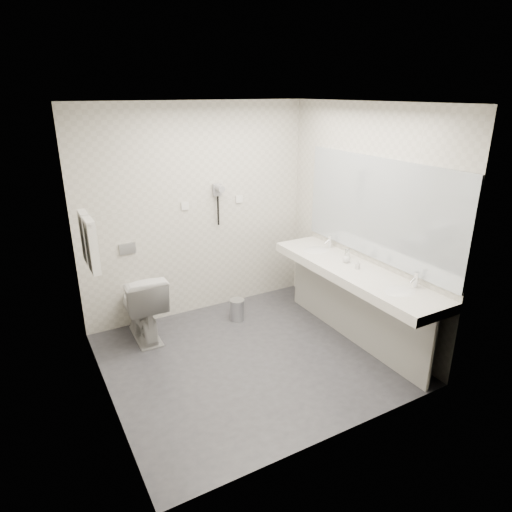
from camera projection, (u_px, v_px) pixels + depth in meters
floor at (250, 358)px, 4.62m from camera, size 2.80×2.80×0.00m
ceiling at (249, 103)px, 3.74m from camera, size 2.80×2.80×0.00m
wall_back at (197, 212)px, 5.24m from camera, size 2.80×0.00×2.80m
wall_front at (338, 296)px, 3.12m from camera, size 2.80×0.00×2.80m
wall_left at (95, 271)px, 3.54m from camera, size 0.00×2.60×2.60m
wall_right at (364, 223)px, 4.82m from camera, size 0.00×2.60×2.60m
vanity_counter at (353, 273)px, 4.69m from camera, size 0.55×2.20×0.10m
vanity_panel at (352, 308)px, 4.85m from camera, size 0.03×2.15×0.75m
vanity_post_near at (431, 354)px, 4.01m from camera, size 0.06×0.06×0.75m
vanity_post_far at (300, 275)px, 5.71m from camera, size 0.06×0.06×0.75m
mirror at (378, 209)px, 4.58m from camera, size 0.02×2.20×1.05m
basin_near at (400, 293)px, 4.14m from camera, size 0.40×0.31×0.05m
basin_far at (316, 251)px, 5.21m from camera, size 0.40×0.31×0.05m
faucet_near at (416, 280)px, 4.20m from camera, size 0.04×0.04×0.15m
faucet_far at (330, 241)px, 5.27m from camera, size 0.04×0.04×0.15m
soap_bottle_a at (358, 265)px, 4.64m from camera, size 0.05×0.05×0.09m
soap_bottle_b at (346, 258)px, 4.81m from camera, size 0.11×0.11×0.10m
glass_left at (347, 254)px, 4.93m from camera, size 0.06×0.06×0.10m
toilet at (142, 305)px, 4.89m from camera, size 0.46×0.78×0.78m
flush_plate at (127, 249)px, 4.95m from camera, size 0.18×0.02×0.12m
pedal_bin at (237, 310)px, 5.35m from camera, size 0.23×0.23×0.25m
bin_lid at (237, 300)px, 5.31m from camera, size 0.18×0.18×0.02m
towel_rail at (84, 218)px, 3.91m from camera, size 0.02×0.62×0.02m
towel_near at (92, 246)px, 3.88m from camera, size 0.07×0.24×0.48m
towel_far at (86, 237)px, 4.10m from camera, size 0.07×0.24×0.48m
dryer_cradle at (217, 190)px, 5.25m from camera, size 0.10×0.04×0.14m
dryer_barrel at (219, 188)px, 5.18m from camera, size 0.08×0.14×0.08m
dryer_cord at (218, 211)px, 5.32m from camera, size 0.02×0.02×0.35m
switch_plate_a at (185, 206)px, 5.13m from camera, size 0.09×0.02×0.09m
switch_plate_b at (239, 199)px, 5.45m from camera, size 0.09×0.02×0.09m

